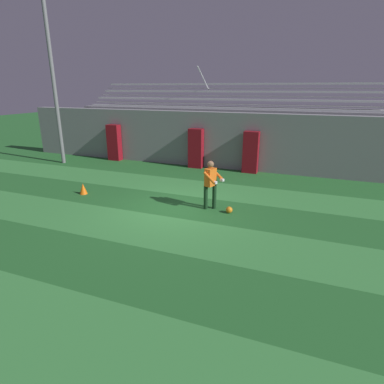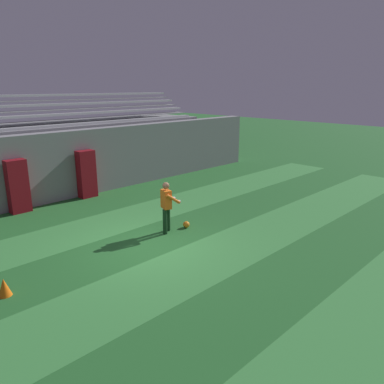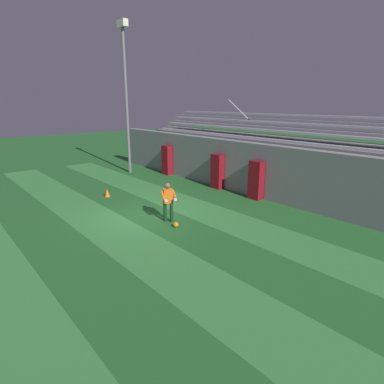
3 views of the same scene
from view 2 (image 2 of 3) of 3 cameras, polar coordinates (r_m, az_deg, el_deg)
name	(u,v)px [view 2 (image 2 of 3)]	position (r m, az deg, el deg)	size (l,w,h in m)	color
ground_plane	(150,248)	(11.16, -6.48, -8.41)	(80.00, 80.00, 0.00)	#236028
turf_stripe_near	(354,344)	(8.00, 23.45, -20.46)	(28.00, 2.14, 0.01)	#38843D
turf_stripe_mid	(190,267)	(10.00, -0.23, -11.32)	(28.00, 2.14, 0.01)	#38843D
turf_stripe_far	(102,225)	(13.14, -13.53, -4.93)	(28.00, 2.14, 0.01)	#38843D
back_wall	(47,168)	(16.14, -21.21, 3.47)	(24.00, 0.60, 2.80)	gray
padding_pillar_gate_left	(18,186)	(15.23, -25.02, 0.79)	(0.72, 0.44, 1.99)	maroon
padding_pillar_gate_right	(87,174)	(16.34, -15.78, 2.65)	(0.72, 0.44, 1.99)	maroon
bleacher_stand	(27,159)	(17.94, -23.86, 4.66)	(18.00, 3.35, 5.03)	gray
goalkeeper	(167,204)	(11.91, -3.87, -1.84)	(0.67, 0.69, 1.67)	#143319
soccer_ball	(186,224)	(12.53, -0.88, -4.97)	(0.22, 0.22, 0.22)	orange
traffic_cone	(4,287)	(9.65, -26.70, -12.83)	(0.30, 0.30, 0.42)	orange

